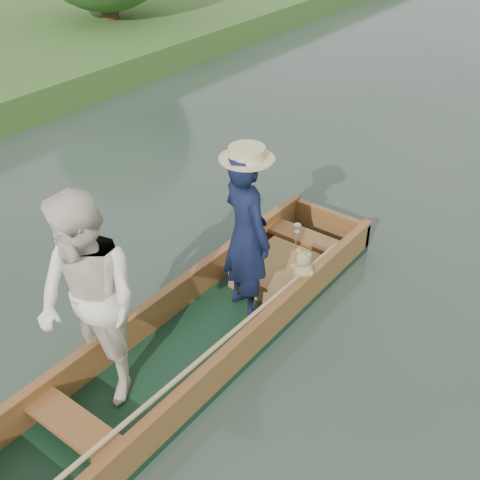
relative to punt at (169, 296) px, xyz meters
The scene contains 2 objects.
ground 0.85m from the punt, 68.67° to the left, with size 120.00×120.00×0.00m, color #283D30.
punt is the anchor object (origin of this frame).
Camera 1 is at (3.00, -3.36, 4.26)m, focal length 45.00 mm.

